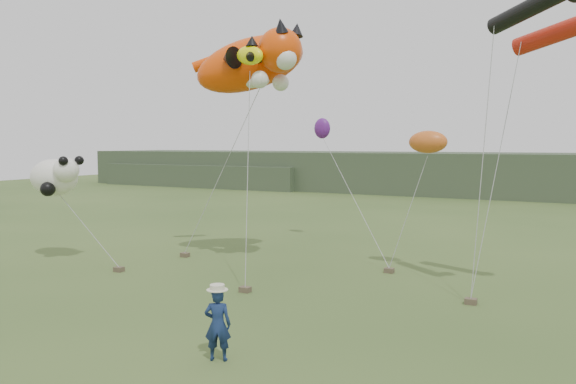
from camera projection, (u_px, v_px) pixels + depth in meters
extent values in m
plane|color=#385123|center=(223.00, 328.00, 14.97)|extent=(120.00, 120.00, 0.00)
cube|color=#2D3D28|center=(482.00, 174.00, 54.61)|extent=(90.00, 12.00, 4.00)
cube|color=#2D3D28|center=(211.00, 175.00, 65.77)|extent=(25.00, 8.00, 2.50)
imported|color=#14254E|center=(218.00, 325.00, 12.68)|extent=(0.72, 0.61, 1.66)
cube|color=brown|center=(185.00, 255.00, 24.38)|extent=(0.35, 0.28, 0.18)
cube|color=brown|center=(245.00, 289.00, 18.59)|extent=(0.35, 0.28, 0.18)
cube|color=brown|center=(471.00, 301.00, 17.20)|extent=(0.35, 0.28, 0.18)
cube|color=brown|center=(119.00, 269.00, 21.56)|extent=(0.35, 0.28, 0.18)
cube|color=brown|center=(389.00, 270.00, 21.37)|extent=(0.35, 0.28, 0.18)
ellipsoid|color=#E64205|center=(250.00, 64.00, 22.90)|extent=(5.23, 4.45, 3.31)
sphere|color=#E64205|center=(280.00, 50.00, 21.19)|extent=(1.69, 1.69, 1.69)
cone|color=black|center=(281.00, 26.00, 20.57)|extent=(0.53, 0.64, 0.63)
cone|color=black|center=(297.00, 30.00, 21.32)|extent=(0.53, 0.61, 0.60)
sphere|color=white|center=(285.00, 59.00, 20.80)|extent=(0.84, 0.84, 0.84)
ellipsoid|color=white|center=(251.00, 82.00, 22.63)|extent=(1.65, 0.83, 0.52)
sphere|color=white|center=(260.00, 80.00, 21.04)|extent=(0.66, 0.66, 0.66)
sphere|color=white|center=(281.00, 83.00, 22.12)|extent=(0.66, 0.66, 0.66)
cylinder|color=#E64205|center=(212.00, 61.00, 24.65)|extent=(1.75, 1.28, 1.02)
ellipsoid|color=#F7F80A|center=(250.00, 55.00, 20.89)|extent=(1.51, 0.94, 0.88)
cone|color=black|center=(228.00, 59.00, 21.67)|extent=(0.88, 1.01, 0.85)
cone|color=black|center=(252.00, 41.00, 20.80)|extent=(0.47, 0.47, 0.38)
cone|color=black|center=(250.00, 56.00, 20.35)|extent=(0.50, 0.53, 0.38)
cone|color=black|center=(263.00, 59.00, 21.19)|extent=(0.50, 0.53, 0.38)
cylinder|color=black|center=(528.00, 9.00, 16.61)|extent=(2.55, 2.22, 1.01)
cylinder|color=red|center=(563.00, 31.00, 17.04)|extent=(3.08, 1.81, 1.16)
ellipsoid|color=white|center=(54.00, 177.00, 23.53)|extent=(2.30, 1.54, 1.54)
sphere|color=white|center=(66.00, 170.00, 22.80)|extent=(1.02, 1.02, 1.02)
sphere|color=black|center=(63.00, 161.00, 22.35)|extent=(0.38, 0.38, 0.38)
sphere|color=black|center=(79.00, 160.00, 22.95)|extent=(0.38, 0.38, 0.38)
sphere|color=black|center=(48.00, 189.00, 22.76)|extent=(0.60, 0.60, 0.60)
sphere|color=black|center=(48.00, 185.00, 24.09)|extent=(0.60, 0.60, 0.60)
ellipsoid|color=#CA5B1E|center=(428.00, 142.00, 20.92)|extent=(1.44, 0.84, 0.84)
ellipsoid|color=#581979|center=(322.00, 128.00, 28.20)|extent=(0.84, 0.56, 1.03)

